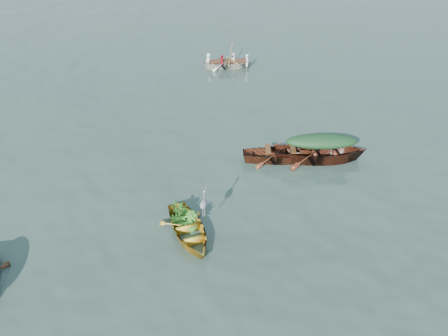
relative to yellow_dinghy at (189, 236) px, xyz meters
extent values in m
plane|color=#31453B|center=(0.77, 0.13, 0.00)|extent=(140.00, 140.00, 0.00)
imported|color=orange|center=(0.00, 0.00, 0.00)|extent=(3.05, 3.53, 0.90)
imported|color=#511C12|center=(3.90, 5.21, 0.00)|extent=(5.25, 2.58, 1.22)
imported|color=maroon|center=(2.37, 4.88, 0.00)|extent=(4.21, 2.04, 0.92)
imported|color=silver|center=(-1.53, 14.00, 0.00)|extent=(3.98, 2.14, 0.88)
ellipsoid|color=#16361A|center=(3.90, 5.21, 0.87)|extent=(2.89, 1.42, 0.52)
imported|color=#266119|center=(-0.29, 0.47, 0.75)|extent=(1.09, 1.14, 0.60)
imported|color=white|center=(-1.53, 14.00, 0.82)|extent=(2.85, 1.72, 0.76)
camera|label=1|loc=(3.15, -9.69, 9.56)|focal=35.00mm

